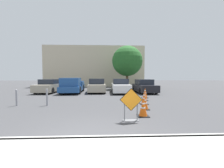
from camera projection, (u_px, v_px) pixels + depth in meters
ground_plane at (100, 95)px, 14.13m from camera, size 96.00×96.00×0.00m
sidewalk_strip at (79, 162)px, 3.03m from camera, size 28.04×2.24×0.14m
curb_lip at (86, 139)px, 4.15m from camera, size 28.04×0.20×0.14m
road_closed_sign at (131, 103)px, 6.03m from camera, size 0.92×0.20×1.33m
traffic_cone_nearest at (143, 108)px, 6.74m from camera, size 0.51×0.51×0.80m
traffic_cone_second at (145, 103)px, 8.11m from camera, size 0.43×0.43×0.71m
traffic_cone_third at (144, 98)px, 9.63m from camera, size 0.51×0.51×0.81m
traffic_cone_fourth at (145, 96)px, 11.12m from camera, size 0.41×0.41×0.65m
traffic_cone_fifth at (145, 93)px, 12.46m from camera, size 0.51×0.51×0.83m
parked_car_nearest at (49, 86)px, 16.50m from camera, size 2.14×4.28×1.47m
pickup_truck at (72, 86)px, 16.13m from camera, size 2.18×5.08×1.62m
parked_car_second at (97, 86)px, 16.79m from camera, size 2.05×4.21×1.53m
parked_car_third at (120, 86)px, 16.42m from camera, size 1.92×4.63×1.52m
parked_car_fourth at (144, 86)px, 16.42m from camera, size 2.06×4.34×1.46m
bollard_nearest at (47, 97)px, 9.19m from camera, size 0.12×0.12×1.05m
bollard_second at (16, 97)px, 9.12m from camera, size 0.12×0.12×1.01m
building_facade_backdrop at (95, 67)px, 27.54m from camera, size 17.06×5.00×6.96m
street_tree_behind_lot at (127, 61)px, 21.17m from camera, size 4.28×4.28×6.09m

